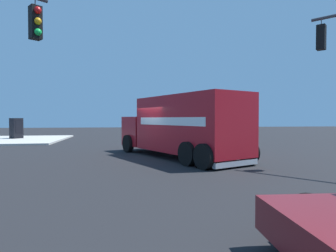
{
  "coord_description": "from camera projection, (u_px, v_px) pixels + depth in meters",
  "views": [
    {
      "loc": [
        -14.5,
        1.91,
        1.94
      ],
      "look_at": [
        -0.2,
        -0.29,
        1.57
      ],
      "focal_mm": 30.52,
      "sensor_mm": 36.0,
      "label": 1
    }
  ],
  "objects": [
    {
      "name": "ground_plane",
      "position": [
        162.0,
        156.0,
        14.67
      ],
      "size": [
        100.0,
        100.0,
        0.0
      ],
      "primitive_type": "plane",
      "color": "black"
    },
    {
      "name": "sidewalk_corner_far",
      "position": [
        3.0,
        140.0,
        25.1
      ],
      "size": [
        10.24,
        10.24,
        0.14
      ],
      "primitive_type": "cube",
      "color": "beige",
      "rests_on": "ground"
    },
    {
      "name": "delivery_truck",
      "position": [
        181.0,
        126.0,
        14.19
      ],
      "size": [
        8.58,
        5.75,
        3.03
      ],
      "color": "#AD141E",
      "rests_on": "ground"
    },
    {
      "name": "vending_machine_blue",
      "position": [
        16.0,
        128.0,
        26.06
      ],
      "size": [
        1.17,
        1.14,
        1.85
      ],
      "color": "black",
      "rests_on": "sidewalk_corner_far"
    }
  ]
}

